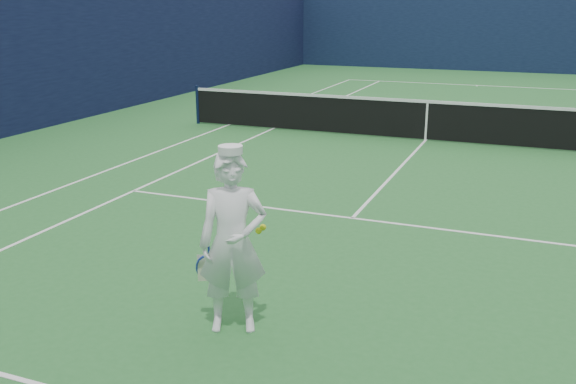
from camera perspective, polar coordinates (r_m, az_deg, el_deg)
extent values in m
plane|color=#27672D|center=(16.25, 12.11, 4.47)|extent=(80.00, 80.00, 0.00)
cube|color=white|center=(27.90, 16.48, 9.08)|extent=(11.03, 0.06, 0.01)
cube|color=white|center=(17.97, -5.44, 5.91)|extent=(0.06, 23.83, 0.01)
cube|color=white|center=(17.40, -1.40, 5.62)|extent=(0.06, 23.77, 0.01)
cube|color=white|center=(22.49, 15.01, 7.55)|extent=(8.23, 0.06, 0.01)
cube|color=white|center=(10.20, 5.74, -2.33)|extent=(8.23, 0.06, 0.01)
cube|color=white|center=(16.25, 12.11, 4.49)|extent=(0.06, 12.80, 0.01)
cube|color=white|center=(27.75, 16.44, 9.04)|extent=(0.06, 0.30, 0.01)
cube|color=#0F1937|center=(33.83, 17.86, 13.55)|extent=(20.12, 0.12, 4.00)
cube|color=#0F1437|center=(20.19, -17.35, 12.12)|extent=(0.12, 36.12, 4.00)
cylinder|color=#141E4C|center=(18.31, -8.04, 7.70)|extent=(0.09, 0.09, 1.07)
cube|color=black|center=(16.16, 12.21, 6.21)|extent=(12.79, 0.02, 0.92)
cube|color=white|center=(16.08, 12.31, 7.85)|extent=(12.79, 0.04, 0.07)
cube|color=white|center=(16.16, 12.21, 6.10)|extent=(0.05, 0.03, 0.94)
imported|color=white|center=(6.52, -4.92, -4.56)|extent=(0.82, 0.69, 1.89)
cylinder|color=white|center=(6.23, -5.14, 3.77)|extent=(0.24, 0.24, 0.08)
cube|color=white|center=(6.37, -5.07, 3.76)|extent=(0.21, 0.16, 0.02)
cylinder|color=navy|center=(6.60, -7.33, -4.04)|extent=(0.07, 0.10, 0.22)
cube|color=#1C329B|center=(6.71, -7.05, -5.33)|extent=(0.03, 0.03, 0.14)
torus|color=#1C329B|center=(6.85, -7.13, -6.70)|extent=(0.31, 0.21, 0.29)
cube|color=beige|center=(6.85, -7.13, -6.70)|extent=(0.20, 0.09, 0.30)
sphere|color=#C9D217|center=(6.57, -2.63, -3.46)|extent=(0.07, 0.07, 0.07)
sphere|color=#C9D217|center=(6.58, -2.24, -3.15)|extent=(0.07, 0.07, 0.07)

